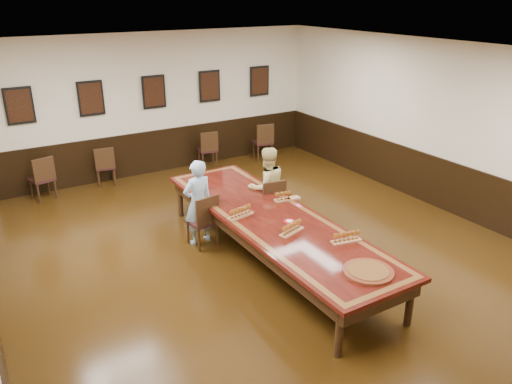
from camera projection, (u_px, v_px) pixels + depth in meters
floor at (272, 260)px, 8.03m from camera, size 8.00×10.00×0.02m
ceiling at (275, 54)px, 6.82m from camera, size 8.00×10.00×0.02m
wall_back at (154, 104)px, 11.40m from camera, size 8.00×0.02×3.20m
wall_right at (452, 129)px, 9.36m from camera, size 0.02×10.00×3.20m
chair_man at (202, 220)px, 8.34m from camera, size 0.49×0.52×0.93m
chair_woman at (269, 203)px, 8.97m from camera, size 0.49×0.53×0.95m
spare_chair_a at (41, 178)px, 10.21m from camera, size 0.53×0.56×0.92m
spare_chair_b at (105, 165)px, 11.00m from camera, size 0.47×0.51×0.88m
spare_chair_c at (208, 148)px, 12.13m from camera, size 0.50×0.53×0.90m
spare_chair_d at (263, 141)px, 12.66m from camera, size 0.54×0.57×0.95m
person_man at (198, 203)px, 8.31m from camera, size 0.58×0.42×1.48m
person_woman at (267, 187)px, 8.96m from camera, size 0.79×0.65×1.48m
pink_phone at (299, 206)px, 8.14m from camera, size 0.09×0.15×0.01m
wainscoting at (272, 232)px, 7.84m from camera, size 8.00×10.00×1.00m
conference_table at (273, 225)px, 7.80m from camera, size 1.40×5.00×0.76m
posters at (154, 92)px, 11.23m from camera, size 6.14×0.04×0.74m
flight_a at (241, 212)px, 7.73m from camera, size 0.47×0.23×0.17m
flight_b at (286, 196)px, 8.33m from camera, size 0.46×0.19×0.17m
flight_c at (292, 228)px, 7.22m from camera, size 0.46×0.26×0.16m
flight_d at (346, 237)px, 6.95m from camera, size 0.45×0.21×0.16m
red_plate_grp at (289, 222)px, 7.57m from camera, size 0.19×0.19×0.02m
carved_platter at (368, 272)px, 6.20m from camera, size 0.76×0.76×0.05m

